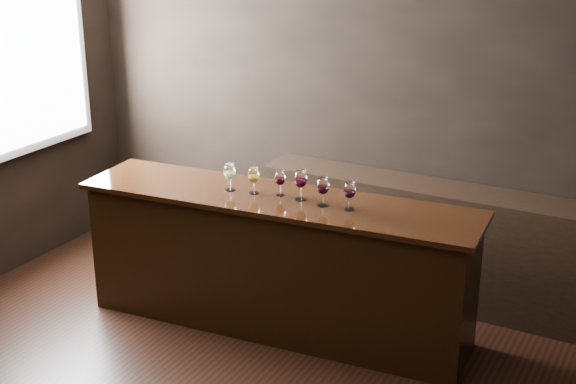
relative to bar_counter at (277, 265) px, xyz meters
The scene contains 10 objects.
room_shell 1.66m from the bar_counter, 96.65° to the right, with size 5.02×4.52×2.81m.
bar_counter is the anchor object (origin of this frame).
bar_top 0.49m from the bar_counter, ahead, with size 2.80×0.65×0.04m, color black.
back_bar_shelf 1.18m from the bar_counter, 53.07° to the left, with size 2.51×0.40×0.91m, color black.
glass_white 0.73m from the bar_counter, behind, with size 0.08×0.08×0.20m.
glass_amber 0.66m from the bar_counter, behind, with size 0.08×0.08×0.19m.
glass_red_a 0.63m from the bar_counter, 86.81° to the left, with size 0.08×0.08×0.18m.
glass_red_b 0.67m from the bar_counter, 10.92° to the left, with size 0.09×0.09×0.21m.
glass_red_c 0.73m from the bar_counter, ahead, with size 0.08×0.08×0.20m.
glass_red_d 0.83m from the bar_counter, ahead, with size 0.08×0.08×0.19m.
Camera 1 is at (2.38, -3.35, 2.88)m, focal length 50.00 mm.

